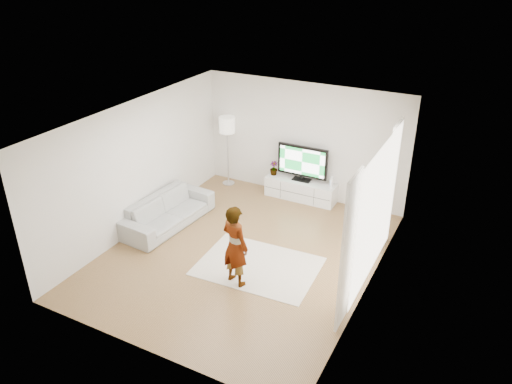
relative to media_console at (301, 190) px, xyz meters
The scene contains 17 objects.
floor 2.78m from the media_console, 91.57° to the right, with size 6.00×6.00×0.00m, color #A17848.
ceiling 3.77m from the media_console, 91.57° to the right, with size 6.00×6.00×0.00m, color white.
wall_left 3.95m from the media_console, 132.97° to the right, with size 0.02×6.00×2.80m, color silver.
wall_right 3.86m from the media_console, 48.75° to the right, with size 0.02×6.00×2.80m, color silver.
wall_back 1.18m from the media_console, 107.82° to the left, with size 5.00×0.02×2.80m, color silver.
wall_front 5.88m from the media_console, 90.75° to the right, with size 5.00×0.02×2.80m, color silver.
window 3.65m from the media_console, 45.71° to the right, with size 0.01×2.60×2.50m, color white.
curtain_near 4.56m from the media_console, 58.31° to the right, with size 0.04×0.70×2.60m, color white.
curtain_far 2.83m from the media_console, 26.62° to the right, with size 0.04×0.70×2.60m, color white.
media_console is the anchor object (origin of this frame).
television 0.71m from the media_console, 90.00° to the left, with size 1.24×0.24×0.86m.
game_console 0.84m from the media_console, ahead, with size 0.09×0.18×0.24m.
potted_plant 0.84m from the media_console, behind, with size 0.19×0.19×0.35m, color #3F7238.
rug 3.05m from the media_console, 82.57° to the right, with size 2.25×1.62×0.01m, color beige.
player 3.70m from the media_console, 85.90° to the right, with size 0.57×0.37×1.56m, color #334772.
sofa 3.26m from the media_console, 129.94° to the right, with size 2.25×0.88×0.66m, color #AAAAA5.
floor_lamp 2.36m from the media_console, behind, with size 0.40×0.40×1.78m.
Camera 1 is at (4.10, -7.31, 5.55)m, focal length 35.00 mm.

